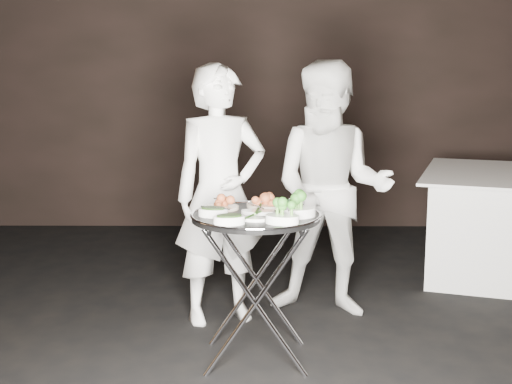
{
  "coord_description": "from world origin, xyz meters",
  "views": [
    {
      "loc": [
        0.04,
        -3.7,
        1.69
      ],
      "look_at": [
        0.0,
        0.3,
        0.95
      ],
      "focal_mm": 50.0,
      "sensor_mm": 36.0,
      "label": 1
    }
  ],
  "objects_px": {
    "serving_tray": "(256,216)",
    "waiter_left": "(220,195)",
    "waiter_right": "(331,190)",
    "tray_stand": "(256,281)"
  },
  "relations": [
    {
      "from": "tray_stand",
      "to": "waiter_right",
      "type": "distance_m",
      "value": 1.0
    },
    {
      "from": "serving_tray",
      "to": "waiter_right",
      "type": "distance_m",
      "value": 0.92
    },
    {
      "from": "waiter_left",
      "to": "waiter_right",
      "type": "relative_size",
      "value": 0.99
    },
    {
      "from": "serving_tray",
      "to": "waiter_right",
      "type": "bearing_deg",
      "value": 57.74
    },
    {
      "from": "tray_stand",
      "to": "waiter_left",
      "type": "bearing_deg",
      "value": 109.66
    },
    {
      "from": "serving_tray",
      "to": "waiter_left",
      "type": "xyz_separation_m",
      "value": [
        -0.23,
        0.65,
        -0.0
      ]
    },
    {
      "from": "serving_tray",
      "to": "waiter_right",
      "type": "relative_size",
      "value": 0.43
    },
    {
      "from": "tray_stand",
      "to": "serving_tray",
      "type": "bearing_deg",
      "value": 90.9
    },
    {
      "from": "tray_stand",
      "to": "waiter_left",
      "type": "xyz_separation_m",
      "value": [
        -0.23,
        0.65,
        0.37
      ]
    },
    {
      "from": "serving_tray",
      "to": "waiter_right",
      "type": "height_order",
      "value": "waiter_right"
    }
  ]
}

